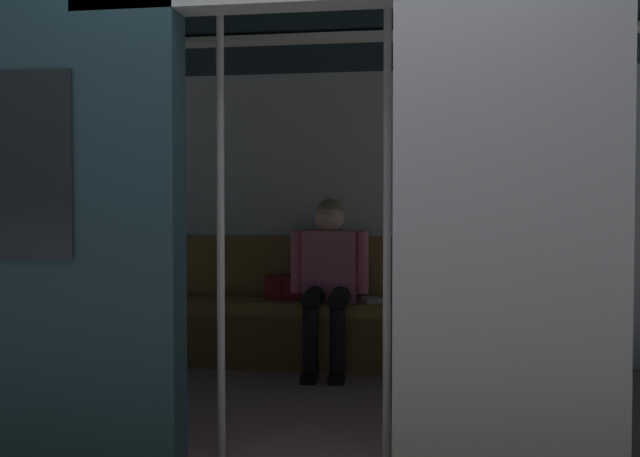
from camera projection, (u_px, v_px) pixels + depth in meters
train_car at (320, 145)px, 4.16m from camera, size 6.40×2.81×2.26m
bench_seat at (351, 318)px, 5.25m from camera, size 2.69×0.44×0.48m
person_seated at (329, 272)px, 5.22m from camera, size 0.55×0.68×1.20m
handbag at (284, 287)px, 5.41m from camera, size 0.26×0.15×0.17m
book at (373, 300)px, 5.27m from camera, size 0.22×0.26×0.03m
grab_pole_door at (221, 227)px, 3.39m from camera, size 0.04×0.04×2.12m
grab_pole_far at (387, 227)px, 3.39m from camera, size 0.04×0.04×2.12m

